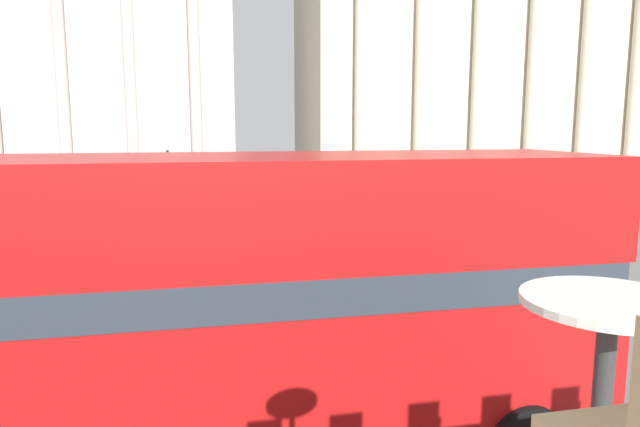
{
  "coord_description": "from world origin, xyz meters",
  "views": [
    {
      "loc": [
        0.46,
        -2.0,
        4.56
      ],
      "look_at": [
        4.22,
        15.6,
        1.83
      ],
      "focal_mm": 32.0,
      "sensor_mm": 36.0,
      "label": 1
    }
  ],
  "objects_px": {
    "double_decker_bus": "(221,298)",
    "car_black": "(253,239)",
    "pedestrian_black": "(340,193)",
    "traffic_light_far": "(171,183)",
    "pedestrian_red": "(383,202)",
    "pedestrian_grey": "(376,272)",
    "pedestrian_yellow": "(54,196)",
    "cafe_dining_table": "(606,351)",
    "plaza_building_left": "(48,77)",
    "traffic_light_mid": "(404,193)",
    "car_silver": "(291,198)",
    "plaza_building_right": "(469,62)"
  },
  "relations": [
    {
      "from": "pedestrian_black",
      "to": "pedestrian_yellow",
      "type": "relative_size",
      "value": 0.98
    },
    {
      "from": "plaza_building_left",
      "to": "pedestrian_red",
      "type": "distance_m",
      "value": 35.49
    },
    {
      "from": "double_decker_bus",
      "to": "pedestrian_black",
      "type": "xyz_separation_m",
      "value": [
        7.25,
        22.47,
        -1.33
      ]
    },
    {
      "from": "plaza_building_left",
      "to": "traffic_light_mid",
      "type": "bearing_deg",
      "value": -62.16
    },
    {
      "from": "cafe_dining_table",
      "to": "pedestrian_red",
      "type": "bearing_deg",
      "value": 73.39
    },
    {
      "from": "pedestrian_grey",
      "to": "cafe_dining_table",
      "type": "bearing_deg",
      "value": -30.72
    },
    {
      "from": "double_decker_bus",
      "to": "car_black",
      "type": "bearing_deg",
      "value": 85.99
    },
    {
      "from": "car_silver",
      "to": "double_decker_bus",
      "type": "bearing_deg",
      "value": -39.61
    },
    {
      "from": "cafe_dining_table",
      "to": "car_black",
      "type": "xyz_separation_m",
      "value": [
        0.4,
        18.0,
        -3.08
      ]
    },
    {
      "from": "traffic_light_mid",
      "to": "pedestrian_yellow",
      "type": "height_order",
      "value": "traffic_light_mid"
    },
    {
      "from": "plaza_building_left",
      "to": "plaza_building_right",
      "type": "xyz_separation_m",
      "value": [
        34.77,
        -7.8,
        1.18
      ]
    },
    {
      "from": "double_decker_bus",
      "to": "pedestrian_black",
      "type": "relative_size",
      "value": 5.84
    },
    {
      "from": "traffic_light_far",
      "to": "car_black",
      "type": "bearing_deg",
      "value": -47.22
    },
    {
      "from": "pedestrian_yellow",
      "to": "pedestrian_red",
      "type": "distance_m",
      "value": 16.85
    },
    {
      "from": "pedestrian_grey",
      "to": "pedestrian_red",
      "type": "bearing_deg",
      "value": 144.05
    },
    {
      "from": "plaza_building_right",
      "to": "pedestrian_black",
      "type": "height_order",
      "value": "plaza_building_right"
    },
    {
      "from": "traffic_light_mid",
      "to": "pedestrian_red",
      "type": "xyz_separation_m",
      "value": [
        1.93,
        7.9,
        -1.38
      ]
    },
    {
      "from": "plaza_building_left",
      "to": "pedestrian_grey",
      "type": "height_order",
      "value": "plaza_building_left"
    },
    {
      "from": "traffic_light_mid",
      "to": "plaza_building_left",
      "type": "bearing_deg",
      "value": 117.84
    },
    {
      "from": "pedestrian_grey",
      "to": "pedestrian_red",
      "type": "height_order",
      "value": "pedestrian_red"
    },
    {
      "from": "traffic_light_far",
      "to": "pedestrian_yellow",
      "type": "height_order",
      "value": "traffic_light_far"
    },
    {
      "from": "pedestrian_black",
      "to": "car_silver",
      "type": "bearing_deg",
      "value": 59.89
    },
    {
      "from": "plaza_building_left",
      "to": "cafe_dining_table",
      "type": "bearing_deg",
      "value": -75.16
    },
    {
      "from": "car_black",
      "to": "car_silver",
      "type": "relative_size",
      "value": 1.0
    },
    {
      "from": "traffic_light_mid",
      "to": "pedestrian_black",
      "type": "bearing_deg",
      "value": 85.62
    },
    {
      "from": "double_decker_bus",
      "to": "car_silver",
      "type": "height_order",
      "value": "double_decker_bus"
    },
    {
      "from": "cafe_dining_table",
      "to": "plaza_building_left",
      "type": "height_order",
      "value": "plaza_building_left"
    },
    {
      "from": "double_decker_bus",
      "to": "car_black",
      "type": "distance_m",
      "value": 12.55
    },
    {
      "from": "car_black",
      "to": "pedestrian_yellow",
      "type": "relative_size",
      "value": 2.32
    },
    {
      "from": "double_decker_bus",
      "to": "traffic_light_mid",
      "type": "height_order",
      "value": "double_decker_bus"
    },
    {
      "from": "traffic_light_far",
      "to": "pedestrian_red",
      "type": "xyz_separation_m",
      "value": [
        9.55,
        2.7,
        -1.37
      ]
    },
    {
      "from": "plaza_building_right",
      "to": "pedestrian_black",
      "type": "bearing_deg",
      "value": -133.92
    },
    {
      "from": "pedestrian_black",
      "to": "car_black",
      "type": "bearing_deg",
      "value": 144.99
    },
    {
      "from": "pedestrian_grey",
      "to": "traffic_light_mid",
      "type": "bearing_deg",
      "value": 134.69
    },
    {
      "from": "double_decker_bus",
      "to": "traffic_light_far",
      "type": "relative_size",
      "value": 2.8
    },
    {
      "from": "double_decker_bus",
      "to": "pedestrian_red",
      "type": "relative_size",
      "value": 5.74
    },
    {
      "from": "traffic_light_mid",
      "to": "pedestrian_black",
      "type": "xyz_separation_m",
      "value": [
        0.94,
        12.24,
        -1.4
      ]
    },
    {
      "from": "pedestrian_yellow",
      "to": "plaza_building_left",
      "type": "bearing_deg",
      "value": 97.45
    },
    {
      "from": "cafe_dining_table",
      "to": "plaza_building_left",
      "type": "relative_size",
      "value": 0.02
    },
    {
      "from": "traffic_light_mid",
      "to": "car_silver",
      "type": "relative_size",
      "value": 0.88
    },
    {
      "from": "double_decker_bus",
      "to": "cafe_dining_table",
      "type": "bearing_deg",
      "value": -75.42
    },
    {
      "from": "car_black",
      "to": "traffic_light_far",
      "type": "bearing_deg",
      "value": 136.22
    },
    {
      "from": "car_silver",
      "to": "pedestrian_grey",
      "type": "distance_m",
      "value": 17.57
    },
    {
      "from": "traffic_light_far",
      "to": "pedestrian_red",
      "type": "distance_m",
      "value": 10.02
    },
    {
      "from": "cafe_dining_table",
      "to": "traffic_light_far",
      "type": "distance_m",
      "value": 21.27
    },
    {
      "from": "pedestrian_red",
      "to": "car_silver",
      "type": "bearing_deg",
      "value": -38.16
    },
    {
      "from": "traffic_light_mid",
      "to": "pedestrian_black",
      "type": "relative_size",
      "value": 2.1
    },
    {
      "from": "double_decker_bus",
      "to": "car_black",
      "type": "relative_size",
      "value": 2.45
    },
    {
      "from": "double_decker_bus",
      "to": "car_black",
      "type": "height_order",
      "value": "double_decker_bus"
    },
    {
      "from": "car_black",
      "to": "pedestrian_black",
      "type": "bearing_deg",
      "value": 64.03
    }
  ]
}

